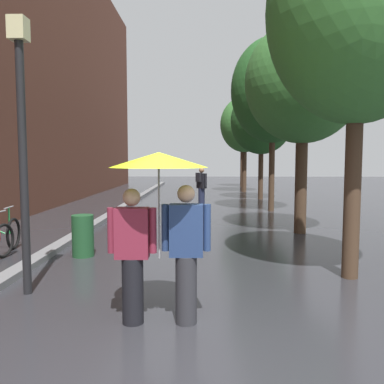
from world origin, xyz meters
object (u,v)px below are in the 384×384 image
street_tree_1 (303,83)px  pedestrian_walking_midground (201,187)px  street_tree_4 (245,125)px  street_tree_3 (261,121)px  street_tree_2 (273,90)px  litter_bin (83,236)px  street_tree_0 (359,11)px  street_tree_5 (243,129)px  couple_under_umbrella (159,208)px  street_lamp_post (22,134)px

street_tree_1 → pedestrian_walking_midground: size_ratio=3.42×
street_tree_1 → street_tree_4: size_ratio=0.99×
street_tree_3 → street_tree_4: bearing=94.7°
street_tree_2 → street_tree_3: (0.24, 4.46, -0.72)m
litter_bin → pedestrian_walking_midground: (2.40, 8.00, 0.45)m
street_tree_4 → street_tree_3: bearing=-85.3°
street_tree_0 → litter_bin: size_ratio=7.27×
street_tree_0 → street_tree_5: (0.32, 21.39, -0.31)m
street_tree_1 → litter_bin: (-5.07, -2.69, -3.54)m
street_tree_0 → couple_under_umbrella: street_tree_0 is taller
street_tree_5 → pedestrian_walking_midground: size_ratio=3.27×
street_tree_0 → pedestrian_walking_midground: bearing=105.1°
street_tree_1 → street_lamp_post: (-5.22, -4.96, -1.62)m
street_tree_1 → street_tree_5: 17.37m
street_tree_2 → pedestrian_walking_midground: street_tree_2 is taller
litter_bin → street_tree_2: bearing=54.7°
street_tree_1 → street_tree_2: street_tree_2 is taller
street_tree_1 → litter_bin: bearing=-152.1°
street_tree_3 → couple_under_umbrella: street_tree_3 is taller
street_lamp_post → pedestrian_walking_midground: (2.55, 10.27, -1.47)m
street_tree_4 → litter_bin: (-4.94, -15.89, -3.56)m
street_tree_3 → street_tree_4: street_tree_4 is taller
street_tree_3 → litter_bin: 13.18m
street_tree_1 → street_tree_5: street_tree_1 is taller
street_tree_2 → litter_bin: bearing=-125.3°
street_tree_3 → pedestrian_walking_midground: bearing=-128.9°
street_tree_0 → street_lamp_post: bearing=-169.6°
street_tree_3 → couple_under_umbrella: 15.42m
street_tree_1 → street_lamp_post: street_tree_1 is taller
pedestrian_walking_midground → couple_under_umbrella: bearing=-92.4°
street_tree_4 → street_tree_5: street_tree_4 is taller
litter_bin → pedestrian_walking_midground: pedestrian_walking_midground is taller
street_tree_0 → street_tree_2: bearing=89.1°
street_lamp_post → pedestrian_walking_midground: 10.68m
street_tree_5 → street_lamp_post: (-5.39, -22.32, -1.70)m
street_tree_3 → litter_bin: (-5.30, -11.59, -3.37)m
street_tree_0 → litter_bin: 6.44m
street_tree_3 → litter_bin: bearing=-114.6°
street_tree_0 → street_tree_4: bearing=89.9°
street_tree_2 → pedestrian_walking_midground: bearing=161.9°
street_tree_1 → pedestrian_walking_midground: 6.70m
street_tree_1 → couple_under_umbrella: 7.20m
couple_under_umbrella → pedestrian_walking_midground: couple_under_umbrella is taller
street_tree_5 → street_lamp_post: size_ratio=1.34×
street_tree_3 → street_tree_4: (-0.36, 4.30, 0.19)m
street_tree_2 → street_tree_4: street_tree_2 is taller
street_lamp_post → litter_bin: bearing=86.3°
street_tree_2 → litter_bin: size_ratio=7.62×
street_tree_5 → couple_under_umbrella: size_ratio=2.58×
street_tree_1 → couple_under_umbrella: size_ratio=2.69×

